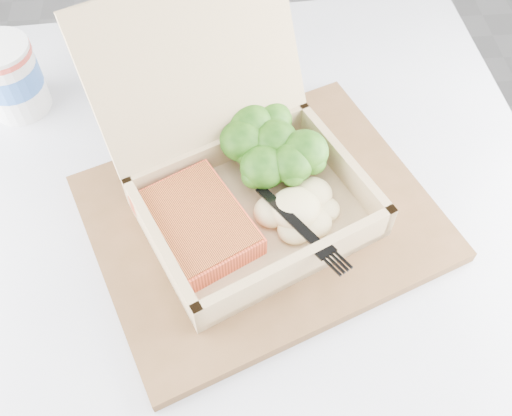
{
  "coord_description": "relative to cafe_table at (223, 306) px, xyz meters",
  "views": [
    {
      "loc": [
        0.5,
        -0.18,
        1.27
      ],
      "look_at": [
        0.53,
        0.16,
        0.78
      ],
      "focal_mm": 40.0,
      "sensor_mm": 36.0,
      "label": 1
    }
  ],
  "objects": [
    {
      "name": "salmon_fillet",
      "position": [
        -0.02,
        -0.01,
        0.23
      ],
      "size": [
        0.14,
        0.15,
        0.03
      ],
      "primitive_type": "cube",
      "rotation": [
        0.0,
        0.0,
        0.48
      ],
      "color": "#EB542D",
      "rests_on": "takeout_container"
    },
    {
      "name": "plastic_fork",
      "position": [
        0.07,
        0.0,
        0.24
      ],
      "size": [
        0.09,
        0.13,
        0.02
      ],
      "rotation": [
        0.0,
        0.0,
        3.68
      ],
      "color": "black",
      "rests_on": "mashed_potatoes"
    },
    {
      "name": "receipt",
      "position": [
        0.07,
        0.19,
        0.19
      ],
      "size": [
        0.09,
        0.15,
        0.0
      ],
      "primitive_type": "cube",
      "rotation": [
        0.0,
        0.0,
        0.13
      ],
      "color": "white",
      "rests_on": "cafe_table"
    },
    {
      "name": "takeout_container",
      "position": [
        0.03,
        0.05,
        0.25
      ],
      "size": [
        0.32,
        0.33,
        0.21
      ],
      "rotation": [
        0.0,
        0.0,
        0.43
      ],
      "color": "tan",
      "rests_on": "serving_tray"
    },
    {
      "name": "serving_tray",
      "position": [
        0.05,
        0.01,
        0.2
      ],
      "size": [
        0.44,
        0.4,
        0.02
      ],
      "primitive_type": "cube",
      "rotation": [
        0.0,
        0.0,
        0.37
      ],
      "color": "brown",
      "rests_on": "cafe_table"
    },
    {
      "name": "paper_cup",
      "position": [
        -0.24,
        0.22,
        0.24
      ],
      "size": [
        0.08,
        0.08,
        0.1
      ],
      "color": "silver",
      "rests_on": "cafe_table"
    },
    {
      "name": "mashed_potatoes",
      "position": [
        0.09,
        -0.0,
        0.23
      ],
      "size": [
        0.09,
        0.08,
        0.03
      ],
      "primitive_type": "ellipsoid",
      "color": "#CABF83",
      "rests_on": "takeout_container"
    },
    {
      "name": "cafe_table",
      "position": [
        0.0,
        0.0,
        0.0
      ],
      "size": [
        0.84,
        0.84,
        0.73
      ],
      "rotation": [
        0.0,
        0.0,
        0.05
      ],
      "color": "black",
      "rests_on": "floor"
    },
    {
      "name": "broccoli_pile",
      "position": [
        0.07,
        0.08,
        0.24
      ],
      "size": [
        0.13,
        0.13,
        0.05
      ],
      "primitive_type": null,
      "color": "#407F1C",
      "rests_on": "takeout_container"
    }
  ]
}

